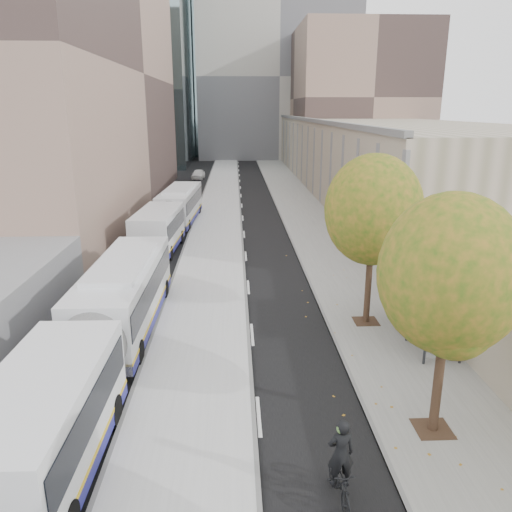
{
  "coord_description": "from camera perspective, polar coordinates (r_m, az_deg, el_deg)",
  "views": [
    {
      "loc": [
        -2.33,
        -7.8,
        9.44
      ],
      "look_at": [
        -1.33,
        15.59,
        2.5
      ],
      "focal_mm": 35.0,
      "sensor_mm": 36.0,
      "label": 1
    }
  ],
  "objects": [
    {
      "name": "tree_c",
      "position": [
        22.03,
        13.26,
        5.11
      ],
      "size": [
        4.2,
        4.2,
        7.28
      ],
      "color": "black",
      "rests_on": "sidewalk"
    },
    {
      "name": "sidewalk",
      "position": [
        44.29,
        6.0,
        4.17
      ],
      "size": [
        4.75,
        150.0,
        0.08
      ],
      "primitive_type": "cube",
      "color": "gray",
      "rests_on": "ground"
    },
    {
      "name": "bus_far",
      "position": [
        39.6,
        -9.57,
        4.81
      ],
      "size": [
        3.55,
        17.31,
        2.86
      ],
      "rotation": [
        0.0,
        0.0,
        -0.06
      ],
      "color": "silver",
      "rests_on": "ground"
    },
    {
      "name": "building_far_block",
      "position": [
        104.28,
        2.27,
        19.56
      ],
      "size": [
        30.0,
        18.0,
        30.0
      ],
      "primitive_type": "cube",
      "color": "#A8A39A",
      "rests_on": "ground"
    },
    {
      "name": "tree_b",
      "position": [
        14.77,
        21.35,
        -2.0
      ],
      "size": [
        4.0,
        4.0,
        6.97
      ],
      "color": "black",
      "rests_on": "sidewalk"
    },
    {
      "name": "bus_shelter",
      "position": [
        21.65,
        19.49,
        -4.05
      ],
      "size": [
        1.9,
        4.4,
        2.53
      ],
      "color": "#383A3F",
      "rests_on": "sidewalk"
    },
    {
      "name": "bus_near",
      "position": [
        19.18,
        -17.32,
        -8.35
      ],
      "size": [
        2.82,
        17.79,
        2.96
      ],
      "rotation": [
        0.0,
        0.0,
        -0.01
      ],
      "color": "silver",
      "rests_on": "ground"
    },
    {
      "name": "distant_car",
      "position": [
        70.79,
        -6.63,
        9.27
      ],
      "size": [
        1.88,
        3.95,
        1.3
      ],
      "primitive_type": "imported",
      "rotation": [
        0.0,
        0.0,
        -0.09
      ],
      "color": "white",
      "rests_on": "ground"
    },
    {
      "name": "cyclist",
      "position": [
        13.51,
        9.56,
        -23.14
      ],
      "size": [
        0.71,
        1.86,
        2.33
      ],
      "rotation": [
        0.0,
        0.0,
        0.09
      ],
      "color": "black",
      "rests_on": "ground"
    },
    {
      "name": "building_tan",
      "position": [
        74.18,
        11.72,
        11.97
      ],
      "size": [
        18.0,
        92.0,
        8.0
      ],
      "primitive_type": "cube",
      "color": "gray",
      "rests_on": "ground"
    },
    {
      "name": "bus_platform",
      "position": [
        43.84,
        -4.43,
        4.13
      ],
      "size": [
        4.25,
        150.0,
        0.15
      ],
      "primitive_type": "cube",
      "color": "#BDBDBD",
      "rests_on": "ground"
    },
    {
      "name": "building_midrise",
      "position": [
        52.89,
        -26.28,
        18.23
      ],
      "size": [
        24.0,
        46.0,
        25.0
      ],
      "primitive_type": "cube",
      "color": "gray",
      "rests_on": "ground"
    }
  ]
}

